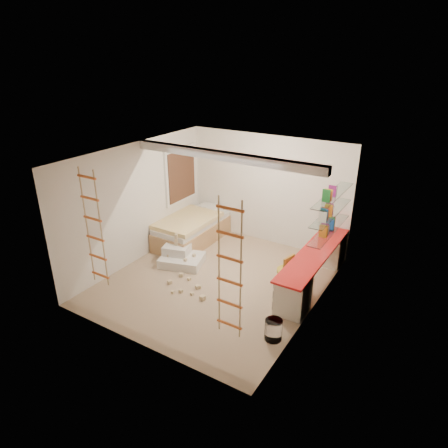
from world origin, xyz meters
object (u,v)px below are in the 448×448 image
Objects in this scene: desk at (313,267)px; bed at (192,229)px; swivel_chair at (287,279)px; play_platform at (181,257)px.

bed is at bearing 173.51° from desk.
bed is 2.53× the size of swivel_chair.
desk is 3.22m from bed.
bed reaches higher than play_platform.
swivel_chair reaches higher than desk.
bed is (-3.20, 0.36, -0.07)m from desk.
play_platform is at bearing -176.06° from swivel_chair.
desk is 0.61m from swivel_chair.
swivel_chair reaches higher than play_platform.
swivel_chair is 0.75× the size of play_platform.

